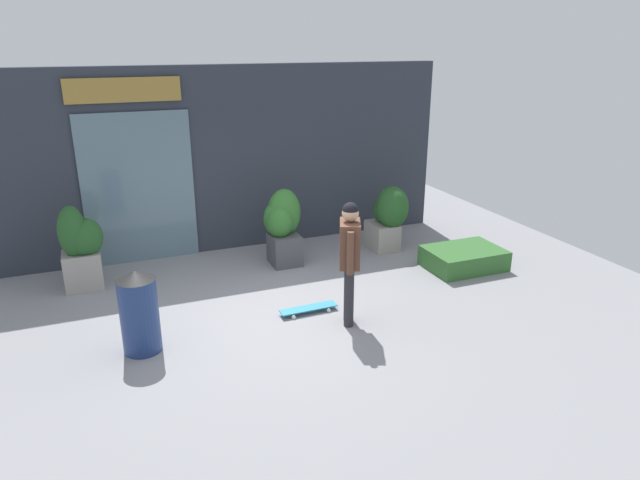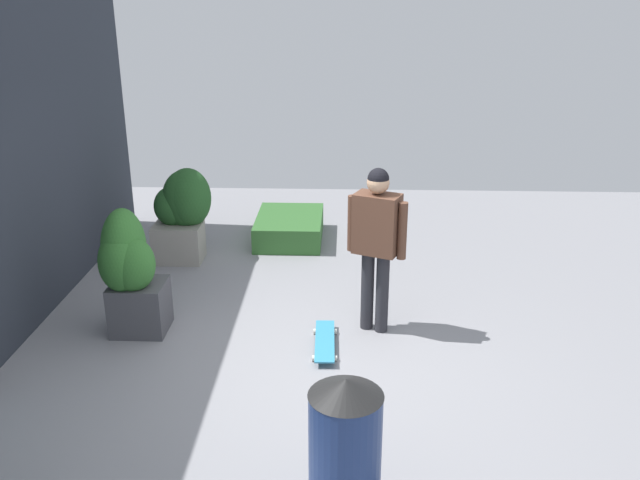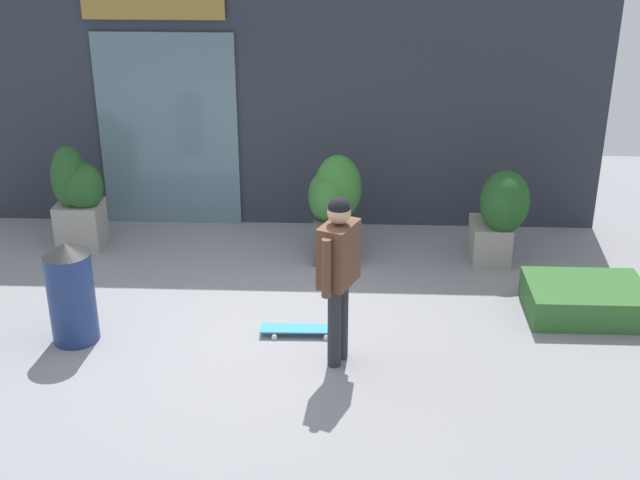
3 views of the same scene
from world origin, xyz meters
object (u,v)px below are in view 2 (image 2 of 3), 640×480
object	(u,v)px
planter_box_left	(183,208)
trash_bin	(345,452)
skateboarder	(377,234)
planter_box_mid	(129,269)
skateboard	(325,341)

from	to	relation	value
planter_box_left	trash_bin	size ratio (longest dim) A/B	1.12
planter_box_left	skateboarder	bearing A→B (deg)	-128.26
planter_box_mid	trash_bin	xyz separation A→B (m)	(-2.53, -2.15, -0.15)
planter_box_mid	skateboard	bearing A→B (deg)	-97.73
skateboard	planter_box_mid	size ratio (longest dim) A/B	0.64
planter_box_left	trash_bin	bearing A→B (deg)	-155.40
skateboard	planter_box_mid	xyz separation A→B (m)	(0.26, 1.95, 0.63)
skateboard	planter_box_left	size ratio (longest dim) A/B	0.70
planter_box_mid	trash_bin	distance (m)	3.33
skateboarder	planter_box_mid	world-z (taller)	skateboarder
skateboard	trash_bin	world-z (taller)	trash_bin
skateboard	planter_box_mid	world-z (taller)	planter_box_mid
skateboarder	planter_box_mid	size ratio (longest dim) A/B	1.32
skateboarder	skateboard	bearing A→B (deg)	-28.05
planter_box_left	planter_box_mid	world-z (taller)	planter_box_mid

